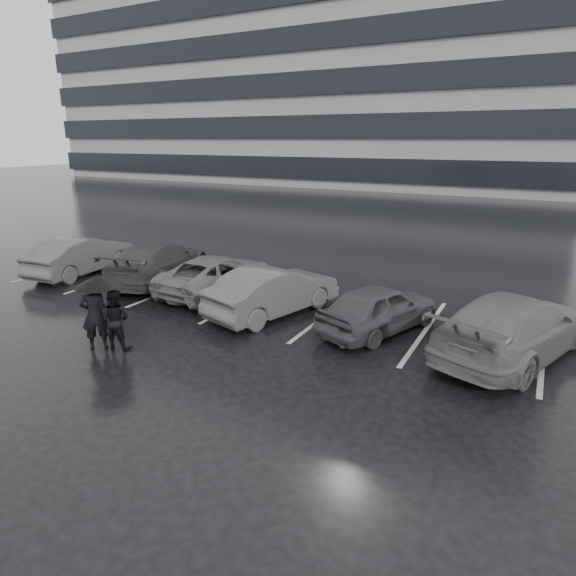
% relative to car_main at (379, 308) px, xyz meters
% --- Properties ---
extents(ground, '(160.00, 160.00, 0.00)m').
position_rel_car_main_xyz_m(ground, '(-2.28, -1.89, -0.64)').
color(ground, black).
rests_on(ground, ground).
extents(office_building, '(61.00, 26.00, 29.00)m').
position_rel_car_main_xyz_m(office_building, '(-24.28, 46.11, 13.70)').
color(office_building, gray).
rests_on(office_building, ground).
extents(car_main, '(2.69, 4.05, 1.28)m').
position_rel_car_main_xyz_m(car_main, '(0.00, 0.00, 0.00)').
color(car_main, black).
rests_on(car_main, ground).
extents(car_west_a, '(2.56, 4.49, 1.40)m').
position_rel_car_main_xyz_m(car_west_a, '(-3.10, -0.18, 0.06)').
color(car_west_a, '#313234').
rests_on(car_west_a, ground).
extents(car_west_b, '(2.20, 4.55, 1.25)m').
position_rel_car_main_xyz_m(car_west_b, '(-5.72, 0.66, -0.02)').
color(car_west_b, '#4A4A4D').
rests_on(car_west_b, ground).
extents(car_west_c, '(3.11, 5.23, 1.42)m').
position_rel_car_main_xyz_m(car_west_c, '(-8.39, 0.80, 0.07)').
color(car_west_c, black).
rests_on(car_west_c, ground).
extents(car_west_d, '(1.98, 4.44, 1.42)m').
position_rel_car_main_xyz_m(car_west_d, '(-11.64, 0.17, 0.07)').
color(car_west_d, '#313234').
rests_on(car_west_d, ground).
extents(car_east, '(3.66, 5.50, 1.48)m').
position_rel_car_main_xyz_m(car_east, '(3.24, 0.04, 0.10)').
color(car_east, '#4A4A4D').
rests_on(car_east, ground).
extents(pedestrian_left, '(0.75, 0.74, 1.75)m').
position_rel_car_main_xyz_m(pedestrian_left, '(-5.61, -4.33, 0.23)').
color(pedestrian_left, black).
rests_on(pedestrian_left, ground).
extents(pedestrian_right, '(0.85, 0.75, 1.49)m').
position_rel_car_main_xyz_m(pedestrian_right, '(-5.20, -4.10, 0.11)').
color(pedestrian_right, black).
rests_on(pedestrian_right, ground).
extents(umbrella, '(1.10, 1.10, 1.86)m').
position_rel_car_main_xyz_m(umbrella, '(-5.54, -4.18, 1.05)').
color(umbrella, black).
rests_on(umbrella, ground).
extents(stall_stripes, '(19.72, 5.00, 0.00)m').
position_rel_car_main_xyz_m(stall_stripes, '(-3.08, 0.61, -0.64)').
color(stall_stripes, '#B1B2B4').
rests_on(stall_stripes, ground).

